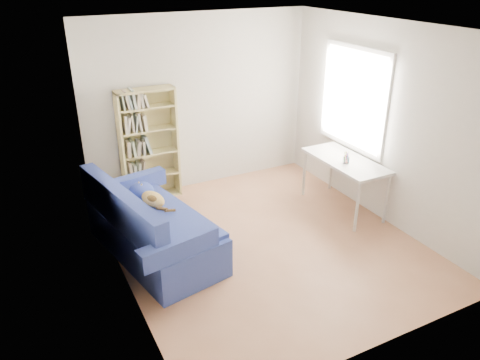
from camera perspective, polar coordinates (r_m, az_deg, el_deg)
name	(u,v)px	position (r m, az deg, el deg)	size (l,w,h in m)	color
ground	(265,242)	(5.95, 3.01, -7.57)	(4.00, 4.00, 0.00)	#A46A4A
room_shell	(274,115)	(5.34, 4.14, 7.86)	(3.54, 4.04, 2.62)	silver
sofa	(151,228)	(5.66, -10.84, -5.81)	(1.25, 2.05, 0.93)	navy
bookshelf	(149,150)	(6.86, -10.99, 3.66)	(0.82, 0.26, 1.65)	tan
desk	(345,164)	(6.60, 12.70, 1.90)	(0.59, 1.30, 0.75)	white
pen_cup	(346,159)	(6.43, 12.82, 2.52)	(0.09, 0.09, 0.17)	white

